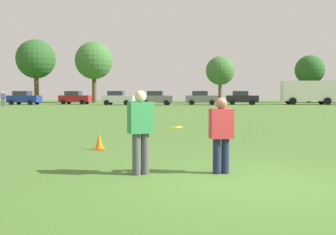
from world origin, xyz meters
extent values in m
plane|color=#47702D|center=(0.00, 0.00, 0.00)|extent=(151.04, 151.04, 0.00)
cylinder|color=#4C4C51|center=(-2.06, 0.47, 0.42)|extent=(0.16, 0.16, 0.83)
cylinder|color=#4C4C51|center=(-1.89, 0.55, 0.42)|extent=(0.16, 0.16, 0.83)
cube|color=#338C4C|center=(-1.98, 0.51, 1.15)|extent=(0.55, 0.46, 0.62)
sphere|color=beige|center=(-1.98, 0.51, 1.57)|extent=(0.24, 0.24, 0.24)
cylinder|color=#1E234C|center=(-0.27, 0.72, 0.36)|extent=(0.16, 0.16, 0.72)
cylinder|color=#1E234C|center=(-0.45, 0.68, 0.36)|extent=(0.16, 0.16, 0.72)
cube|color=red|center=(-0.36, 0.70, 1.02)|extent=(0.51, 0.36, 0.60)
sphere|color=#8C664C|center=(-0.36, 0.70, 1.43)|extent=(0.23, 0.23, 0.23)
cylinder|color=yellow|center=(-1.28, 0.70, 0.94)|extent=(0.27, 0.27, 0.06)
cube|color=#D8590C|center=(-3.60, 3.79, 0.01)|extent=(0.32, 0.32, 0.03)
cone|color=orange|center=(-3.60, 3.79, 0.26)|extent=(0.24, 0.24, 0.45)
cube|color=navy|center=(-23.09, 43.08, 0.78)|extent=(4.29, 2.02, 0.90)
cube|color=#2D333D|center=(-23.34, 43.09, 1.50)|extent=(2.09, 1.75, 0.64)
cylinder|color=black|center=(-21.74, 44.00, 0.33)|extent=(0.67, 0.26, 0.66)
cylinder|color=black|center=(-21.85, 42.01, 0.33)|extent=(0.67, 0.26, 0.66)
cylinder|color=black|center=(-24.34, 44.14, 0.33)|extent=(0.67, 0.26, 0.66)
cylinder|color=black|center=(-24.45, 42.15, 0.33)|extent=(0.67, 0.26, 0.66)
cube|color=maroon|center=(-16.80, 45.11, 0.78)|extent=(4.29, 2.02, 0.90)
cube|color=#2D333D|center=(-17.05, 45.12, 1.50)|extent=(2.09, 1.75, 0.64)
cylinder|color=black|center=(-15.45, 46.03, 0.33)|extent=(0.67, 0.26, 0.66)
cylinder|color=black|center=(-15.55, 44.04, 0.33)|extent=(0.67, 0.26, 0.66)
cylinder|color=black|center=(-18.05, 46.17, 0.33)|extent=(0.67, 0.26, 0.66)
cylinder|color=black|center=(-18.15, 44.18, 0.33)|extent=(0.67, 0.26, 0.66)
cube|color=silver|center=(-10.43, 42.90, 0.78)|extent=(4.29, 2.02, 0.90)
cube|color=#2D333D|center=(-10.68, 42.92, 1.50)|extent=(2.09, 1.75, 0.64)
cylinder|color=black|center=(-9.07, 43.83, 0.33)|extent=(0.67, 0.26, 0.66)
cylinder|color=black|center=(-9.18, 41.84, 0.33)|extent=(0.67, 0.26, 0.66)
cylinder|color=black|center=(-11.68, 43.97, 0.33)|extent=(0.67, 0.26, 0.66)
cylinder|color=black|center=(-11.78, 41.98, 0.33)|extent=(0.67, 0.26, 0.66)
cube|color=slate|center=(-5.29, 42.84, 0.78)|extent=(4.29, 2.02, 0.90)
cube|color=#2D333D|center=(-5.54, 42.85, 1.50)|extent=(2.09, 1.75, 0.64)
cylinder|color=black|center=(-3.93, 43.77, 0.33)|extent=(0.67, 0.26, 0.66)
cylinder|color=black|center=(-4.04, 41.77, 0.33)|extent=(0.67, 0.26, 0.66)
cylinder|color=black|center=(-6.53, 43.91, 0.33)|extent=(0.67, 0.26, 0.66)
cylinder|color=black|center=(-6.64, 41.91, 0.33)|extent=(0.67, 0.26, 0.66)
cube|color=slate|center=(0.54, 43.75, 0.78)|extent=(4.29, 2.02, 0.90)
cube|color=#2D333D|center=(0.29, 43.76, 1.50)|extent=(2.09, 1.75, 0.64)
cylinder|color=black|center=(1.89, 44.68, 0.33)|extent=(0.67, 0.26, 0.66)
cylinder|color=black|center=(1.78, 42.68, 0.33)|extent=(0.67, 0.26, 0.66)
cylinder|color=black|center=(-0.71, 44.82, 0.33)|extent=(0.67, 0.26, 0.66)
cylinder|color=black|center=(-0.82, 42.82, 0.33)|extent=(0.67, 0.26, 0.66)
cube|color=black|center=(5.87, 44.64, 0.78)|extent=(4.29, 2.02, 0.90)
cube|color=#2D333D|center=(5.63, 44.65, 1.50)|extent=(2.09, 1.75, 0.64)
cylinder|color=black|center=(7.23, 45.57, 0.33)|extent=(0.67, 0.26, 0.66)
cylinder|color=black|center=(7.12, 43.57, 0.33)|extent=(0.67, 0.26, 0.66)
cylinder|color=black|center=(4.63, 45.71, 0.33)|extent=(0.67, 0.26, 0.66)
cylinder|color=black|center=(4.52, 43.71, 0.33)|extent=(0.67, 0.26, 0.66)
cube|color=white|center=(14.80, 45.91, 1.83)|extent=(6.92, 2.86, 2.70)
cylinder|color=black|center=(17.08, 47.16, 0.48)|extent=(0.97, 0.33, 0.96)
cylinder|color=black|center=(16.93, 44.43, 0.48)|extent=(0.97, 0.33, 0.96)
cylinder|color=black|center=(12.67, 47.40, 0.48)|extent=(0.97, 0.33, 0.96)
cylinder|color=black|center=(12.52, 44.66, 0.48)|extent=(0.97, 0.33, 0.96)
cylinder|color=#4C4C51|center=(-23.11, 37.07, 0.44)|extent=(0.17, 0.17, 0.89)
cylinder|color=#4C4C51|center=(-22.96, 37.18, 0.44)|extent=(0.17, 0.17, 0.89)
cube|color=navy|center=(-23.04, 37.13, 1.20)|extent=(0.55, 0.51, 0.63)
sphere|color=#D8AD8C|center=(-23.04, 37.13, 1.63)|extent=(0.24, 0.24, 0.24)
cylinder|color=brown|center=(-25.73, 53.69, 2.17)|extent=(0.72, 0.72, 4.34)
sphere|color=#285623|center=(-25.73, 53.69, 6.97)|extent=(6.20, 6.20, 6.20)
cylinder|color=brown|center=(-16.30, 53.64, 2.08)|extent=(0.69, 0.69, 4.16)
sphere|color=#3D7033|center=(-16.30, 53.64, 6.69)|extent=(5.94, 5.94, 5.94)
cylinder|color=brown|center=(3.56, 52.53, 1.54)|extent=(0.51, 0.51, 3.09)
sphere|color=#3D7033|center=(3.56, 52.53, 4.96)|extent=(4.41, 4.41, 4.41)
cylinder|color=brown|center=(18.06, 56.05, 1.63)|extent=(0.54, 0.54, 3.26)
sphere|color=#285623|center=(18.06, 56.05, 5.23)|extent=(4.65, 4.65, 4.65)
camera|label=1|loc=(-0.98, -7.10, 1.65)|focal=41.23mm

